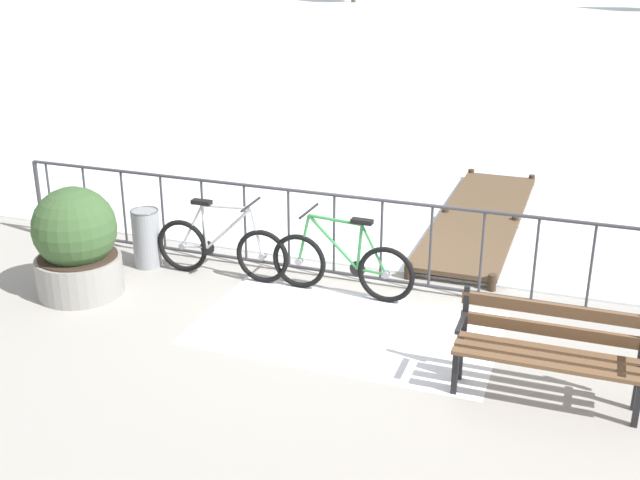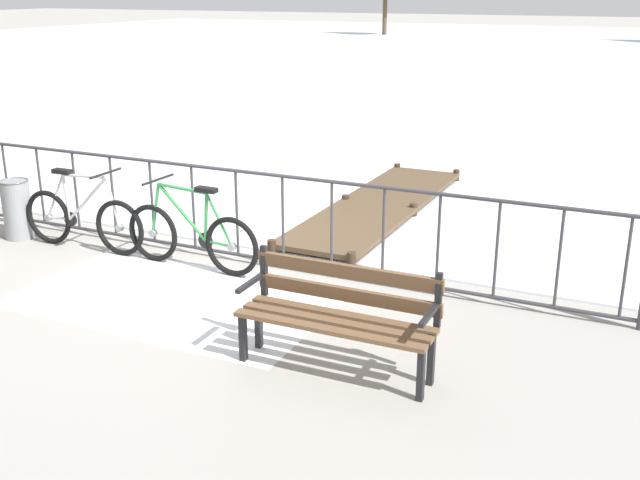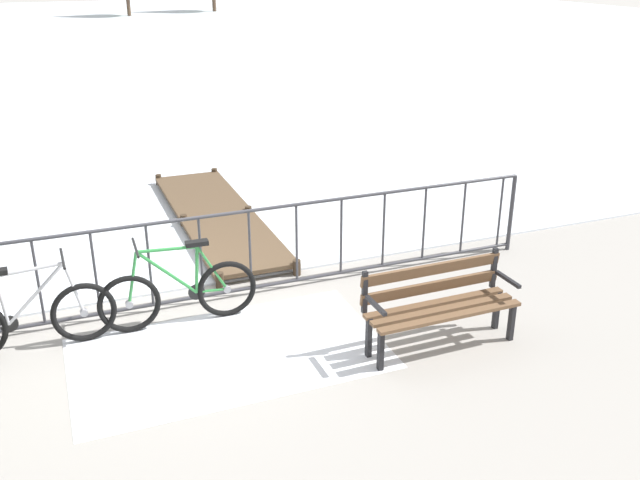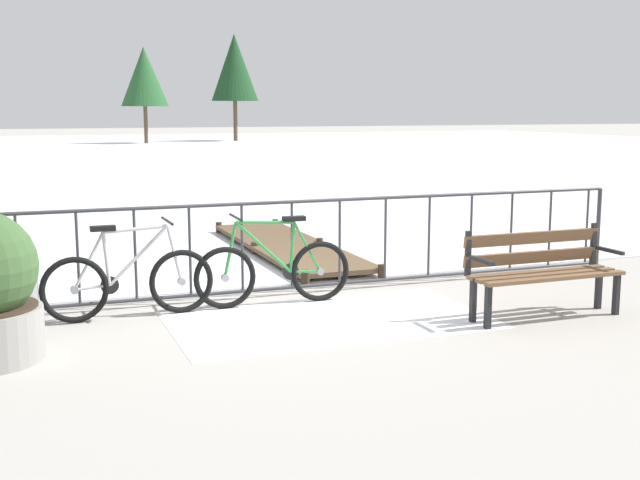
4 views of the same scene
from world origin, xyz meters
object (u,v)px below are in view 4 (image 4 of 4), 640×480
Objects in this scene: bicycle_near_railing at (274,271)px; trash_bin at (20,290)px; park_bench at (541,266)px; bicycle_second at (129,282)px.

trash_bin is (-2.53, -0.02, 0.00)m from bicycle_near_railing.
trash_bin is (-4.90, 1.38, -0.14)m from park_bench.
park_bench is (2.37, -1.39, 0.14)m from bicycle_near_railing.
bicycle_second is at bearing -179.72° from bicycle_near_railing.
park_bench is (3.88, -1.39, 0.14)m from bicycle_second.
trash_bin is at bearing -179.60° from bicycle_near_railing.
bicycle_second is at bearing 160.35° from park_bench.
park_bench is at bearing -15.68° from trash_bin.
park_bench reaches higher than trash_bin.
park_bench is 5.10m from trash_bin.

